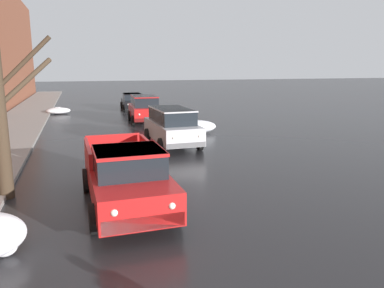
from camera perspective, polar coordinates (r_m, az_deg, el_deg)
snow_bank_near_corner_left at (r=31.99m, az=-19.77°, el=4.82°), size 1.86×1.41×0.55m
snow_bank_along_left_kerb at (r=21.26m, az=0.22°, el=2.61°), size 2.72×1.49×0.76m
pickup_truck_red_approaching_near_lane at (r=10.21m, az=-10.10°, el=-4.83°), size 2.23×5.28×1.76m
suv_silver_parked_kerbside_close at (r=17.91m, az=-3.09°, el=2.85°), size 2.13×4.54×1.82m
suv_red_parked_kerbside_mid at (r=25.64m, az=-7.30°, el=5.48°), size 2.17×4.33×1.82m
sedan_black_parked_far_down_block at (r=33.48m, az=-9.13°, el=6.49°), size 2.07×4.39×1.42m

